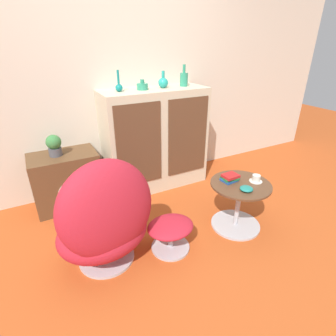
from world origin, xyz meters
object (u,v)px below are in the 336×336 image
vase_rightmost (184,79)px  teacup (256,179)px  tv_console (67,180)px  egg_chair (105,221)px  book_stack (230,178)px  bowl (246,189)px  vase_inner_left (142,86)px  vase_inner_right (163,82)px  coffee_table (238,203)px  sideboard (155,140)px  potted_plant (54,145)px  vase_leftmost (119,86)px  ottoman (170,230)px

vase_rightmost → teacup: bearing=-85.8°
tv_console → egg_chair: egg_chair is taller
book_stack → bowl: (0.01, -0.20, -0.01)m
vase_inner_left → vase_inner_right: (0.24, 0.00, 0.02)m
tv_console → teacup: 1.91m
coffee_table → vase_inner_right: vase_inner_right is taller
bowl → sideboard: bearing=102.2°
sideboard → tv_console: bearing=178.5°
vase_inner_left → potted_plant: (-0.95, 0.02, -0.49)m
tv_console → potted_plant: (-0.05, 0.00, 0.40)m
vase_leftmost → vase_rightmost: bearing=0.0°
potted_plant → ottoman: bearing=-58.4°
ottoman → tv_console: bearing=119.7°
ottoman → bowl: size_ratio=3.54×
egg_chair → vase_leftmost: bearing=63.4°
tv_console → vase_rightmost: bearing=-0.9°
vase_rightmost → bowl: 1.45m
coffee_table → vase_inner_left: bearing=111.6°
ottoman → teacup: 0.90m
book_stack → vase_leftmost: bearing=122.0°
egg_chair → vase_rightmost: size_ratio=4.07×
vase_inner_right → potted_plant: 1.30m
vase_rightmost → potted_plant: bearing=179.1°
coffee_table → vase_inner_left: size_ratio=4.59×
book_stack → vase_inner_left: bearing=110.7°
sideboard → vase_rightmost: 0.75m
coffee_table → vase_inner_right: bearing=100.1°
coffee_table → book_stack: bearing=120.6°
tv_console → ottoman: bearing=-60.3°
vase_leftmost → vase_inner_right: (0.50, 0.00, 0.01)m
teacup → bowl: bearing=-157.1°
potted_plant → teacup: 1.95m
vase_inner_left → vase_inner_right: size_ratio=0.67×
tv_console → bowl: (1.30, -1.26, 0.19)m
tv_console → book_stack: size_ratio=4.21×
vase_leftmost → vase_inner_right: vase_leftmost is taller
potted_plant → book_stack: bearing=-38.2°
egg_chair → teacup: (1.35, -0.14, 0.07)m
book_stack → tv_console: bearing=140.7°
vase_rightmost → book_stack: (-0.11, -1.03, -0.74)m
sideboard → vase_leftmost: 0.74m
egg_chair → book_stack: (1.16, -0.01, 0.08)m
tv_console → vase_leftmost: bearing=-2.0°
vase_leftmost → vase_inner_left: (0.25, 0.00, -0.02)m
coffee_table → vase_inner_left: (-0.44, 1.12, 0.93)m
vase_inner_right → book_stack: bearing=-81.9°
vase_inner_right → vase_rightmost: 0.26m
coffee_table → bowl: size_ratio=4.82×
vase_rightmost → teacup: vase_rightmost is taller
sideboard → bowl: size_ratio=10.55×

